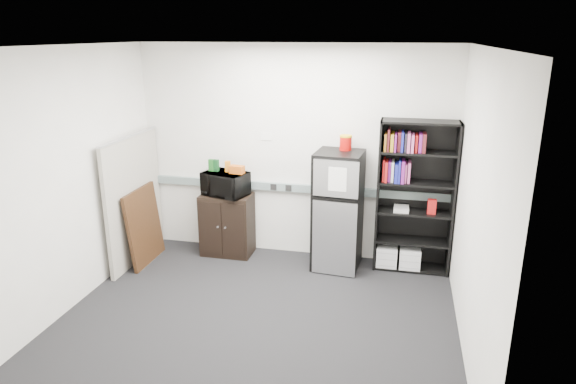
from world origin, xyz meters
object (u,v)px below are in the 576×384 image
object	(u,v)px
cubicle_partition	(134,199)
microwave	(225,184)
cabinet	(227,224)
bookshelf	(413,194)
refrigerator	(338,211)

from	to	relation	value
cubicle_partition	microwave	bearing A→B (deg)	20.76
cubicle_partition	cabinet	size ratio (longest dim) A/B	1.99
cabinet	microwave	bearing A→B (deg)	-90.00
cubicle_partition	cabinet	bearing A→B (deg)	21.50
cubicle_partition	cabinet	world-z (taller)	cubicle_partition
bookshelf	microwave	xyz separation A→B (m)	(-2.34, -0.08, -0.01)
cubicle_partition	refrigerator	bearing A→B (deg)	7.69
cabinet	refrigerator	world-z (taller)	refrigerator
cubicle_partition	refrigerator	size ratio (longest dim) A/B	1.10
refrigerator	microwave	bearing A→B (deg)	-177.62
cabinet	microwave	distance (m)	0.56
cubicle_partition	cabinet	xyz separation A→B (m)	(1.07, 0.42, -0.40)
cubicle_partition	refrigerator	xyz separation A→B (m)	(2.53, 0.34, -0.08)
bookshelf	microwave	bearing A→B (deg)	-178.00
cabinet	cubicle_partition	bearing A→B (deg)	-158.50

